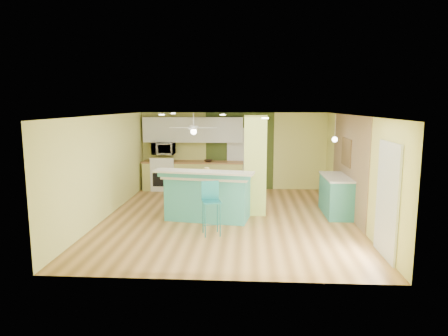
{
  "coord_description": "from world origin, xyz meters",
  "views": [
    {
      "loc": [
        0.47,
        -9.43,
        2.75
      ],
      "look_at": [
        -0.13,
        0.4,
        1.18
      ],
      "focal_mm": 32.0,
      "sensor_mm": 36.0,
      "label": 1
    }
  ],
  "objects_px": {
    "peninsula": "(208,195)",
    "side_counter": "(336,195)",
    "canister": "(207,171)",
    "bar_stool": "(211,199)",
    "fruit_bowl": "(208,161)"
  },
  "relations": [
    {
      "from": "peninsula",
      "to": "side_counter",
      "type": "bearing_deg",
      "value": 19.09
    },
    {
      "from": "side_counter",
      "to": "peninsula",
      "type": "bearing_deg",
      "value": -169.93
    },
    {
      "from": "fruit_bowl",
      "to": "side_counter",
      "type": "bearing_deg",
      "value": -36.56
    },
    {
      "from": "side_counter",
      "to": "fruit_bowl",
      "type": "xyz_separation_m",
      "value": [
        -3.49,
        2.59,
        0.48
      ]
    },
    {
      "from": "bar_stool",
      "to": "fruit_bowl",
      "type": "distance_m",
      "value": 4.36
    },
    {
      "from": "side_counter",
      "to": "bar_stool",
      "type": "bearing_deg",
      "value": -150.0
    },
    {
      "from": "peninsula",
      "to": "canister",
      "type": "xyz_separation_m",
      "value": [
        -0.04,
        0.1,
        0.58
      ]
    },
    {
      "from": "peninsula",
      "to": "bar_stool",
      "type": "relative_size",
      "value": 2.08
    },
    {
      "from": "fruit_bowl",
      "to": "bar_stool",
      "type": "bearing_deg",
      "value": -83.65
    },
    {
      "from": "side_counter",
      "to": "canister",
      "type": "relative_size",
      "value": 9.69
    },
    {
      "from": "fruit_bowl",
      "to": "canister",
      "type": "relative_size",
      "value": 1.71
    },
    {
      "from": "peninsula",
      "to": "side_counter",
      "type": "relative_size",
      "value": 1.56
    },
    {
      "from": "canister",
      "to": "fruit_bowl",
      "type": "bearing_deg",
      "value": 94.96
    },
    {
      "from": "peninsula",
      "to": "canister",
      "type": "bearing_deg",
      "value": 123.24
    },
    {
      "from": "bar_stool",
      "to": "fruit_bowl",
      "type": "height_order",
      "value": "bar_stool"
    }
  ]
}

